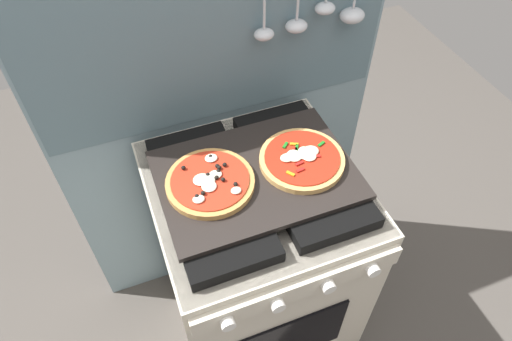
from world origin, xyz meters
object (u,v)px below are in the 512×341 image
Objects in this scene: baking_tray at (256,175)px; pizza_left at (210,182)px; pizza_right at (302,159)px; stove at (256,260)px.

pizza_left reaches higher than baking_tray.
baking_tray is at bearing 176.82° from pizza_right.
pizza_left is 0.27m from pizza_right.
baking_tray is 0.13m from pizza_left.
pizza_left is at bearing 177.09° from stove.
pizza_right reaches higher than baking_tray.
pizza_left is (-0.13, 0.01, 0.48)m from stove.
stove is 0.46m from baking_tray.
baking_tray reaches higher than stove.
pizza_left reaches higher than pizza_right.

